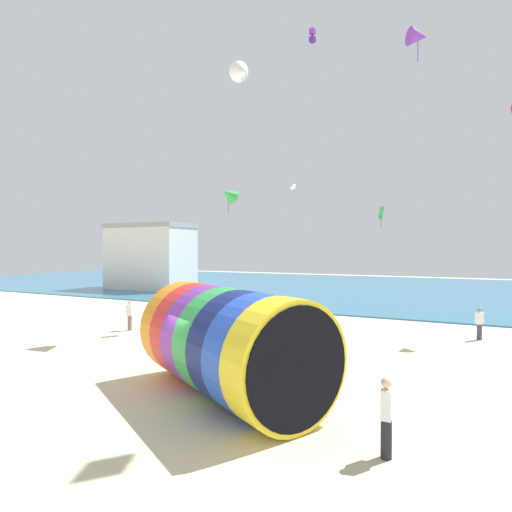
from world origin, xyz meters
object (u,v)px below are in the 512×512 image
at_px(kite_green_delta, 228,194).
at_px(kite_white_delta, 242,72).
at_px(giant_inflatable_tube, 229,342).
at_px(kite_purple_delta, 418,37).
at_px(kite_handler, 386,417).
at_px(bystander_near_water, 479,324).
at_px(bystander_mid_beach, 130,315).
at_px(kite_purple_box, 312,36).
at_px(bystander_far_left, 331,333).
at_px(kite_white_parafoil, 293,187).
at_px(kite_green_diamond, 381,213).

distance_m(kite_green_delta, kite_white_delta, 9.03).
xyz_separation_m(giant_inflatable_tube, kite_purple_delta, (4.81, 9.49, 12.80)).
bearing_deg(giant_inflatable_tube, kite_handler, -19.61).
bearing_deg(giant_inflatable_tube, kite_green_delta, 119.30).
height_order(kite_handler, bystander_near_water, kite_handler).
bearing_deg(giant_inflatable_tube, bystander_mid_beach, 147.30).
height_order(kite_handler, kite_purple_box, kite_purple_box).
xyz_separation_m(kite_green_delta, bystander_far_left, (9.79, -8.09, -7.75)).
distance_m(giant_inflatable_tube, kite_white_delta, 16.49).
height_order(kite_white_parafoil, bystander_far_left, kite_white_parafoil).
height_order(kite_handler, kite_green_diamond, kite_green_diamond).
relative_size(giant_inflatable_tube, kite_handler, 4.19).
bearing_deg(bystander_far_left, bystander_mid_beach, -178.03).
bearing_deg(bystander_mid_beach, giant_inflatable_tube, -32.70).
xyz_separation_m(giant_inflatable_tube, kite_green_delta, (-8.33, 14.83, 6.88)).
distance_m(kite_white_parafoil, bystander_far_left, 12.91).
distance_m(kite_purple_delta, kite_green_diamond, 10.23).
bearing_deg(kite_handler, bystander_near_water, 78.80).
height_order(kite_green_delta, bystander_far_left, kite_green_delta).
relative_size(giant_inflatable_tube, bystander_near_water, 4.60).
bearing_deg(kite_purple_delta, bystander_far_left, -140.64).
relative_size(kite_green_delta, bystander_far_left, 1.34).
height_order(kite_green_diamond, bystander_far_left, kite_green_diamond).
bearing_deg(bystander_near_water, kite_white_delta, -167.44).
bearing_deg(kite_green_delta, bystander_near_water, -10.00).
xyz_separation_m(kite_purple_box, bystander_mid_beach, (-7.88, -8.60, -17.84)).
relative_size(kite_handler, kite_purple_delta, 1.12).
xyz_separation_m(kite_white_parafoil, kite_purple_box, (1.54, -0.55, 9.85)).
height_order(giant_inflatable_tube, bystander_far_left, giant_inflatable_tube).
height_order(kite_purple_delta, kite_white_delta, kite_white_delta).
xyz_separation_m(giant_inflatable_tube, bystander_near_water, (7.61, 12.02, -0.85)).
relative_size(kite_white_parafoil, bystander_far_left, 0.83).
relative_size(kite_purple_delta, kite_green_delta, 0.74).
bearing_deg(kite_white_parafoil, kite_green_diamond, 3.23).
bearing_deg(kite_green_delta, kite_white_delta, -53.98).
distance_m(kite_white_parafoil, bystander_mid_beach, 13.70).
bearing_deg(kite_purple_delta, kite_white_parafoil, 144.29).
distance_m(kite_green_delta, bystander_far_left, 14.88).
xyz_separation_m(giant_inflatable_tube, kite_white_delta, (-4.34, 9.36, 12.86)).
distance_m(giant_inflatable_tube, kite_purple_delta, 16.64).
relative_size(giant_inflatable_tube, kite_white_delta, 3.18).
height_order(giant_inflatable_tube, bystander_mid_beach, giant_inflatable_tube).
relative_size(kite_handler, kite_purple_box, 1.89).
xyz_separation_m(kite_handler, kite_white_parafoil, (-8.44, 17.24, 7.93)).
height_order(bystander_near_water, bystander_mid_beach, bystander_mid_beach).
bearing_deg(kite_handler, bystander_far_left, 111.96).
bearing_deg(kite_green_diamond, bystander_near_water, -35.72).
xyz_separation_m(kite_green_delta, bystander_near_water, (15.94, -2.81, -7.73)).
relative_size(giant_inflatable_tube, bystander_mid_beach, 4.45).
xyz_separation_m(kite_white_parafoil, bystander_far_left, (5.02, -8.76, -8.04)).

